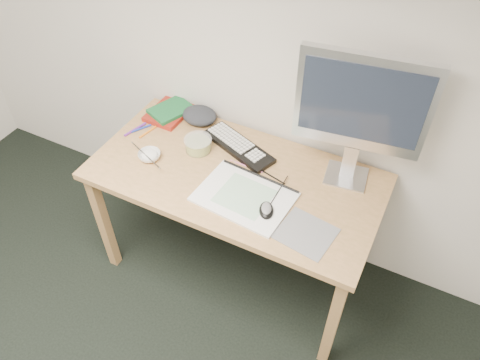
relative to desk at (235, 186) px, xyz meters
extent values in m
plane|color=silver|center=(-0.33, 0.37, 0.63)|extent=(3.60, 0.00, 3.60)
cube|color=tan|center=(-0.65, -0.30, -0.31)|extent=(0.05, 0.05, 0.71)
cube|color=tan|center=(0.65, -0.30, -0.31)|extent=(0.05, 0.05, 0.71)
cube|color=tan|center=(-0.65, 0.30, -0.31)|extent=(0.05, 0.05, 0.71)
cube|color=tan|center=(0.65, 0.30, -0.31)|extent=(0.05, 0.05, 0.71)
cube|color=tan|center=(0.00, 0.00, 0.06)|extent=(1.40, 0.70, 0.03)
cube|color=slate|center=(0.43, -0.18, 0.08)|extent=(0.26, 0.24, 0.00)
cube|color=white|center=(0.11, -0.12, 0.09)|extent=(0.45, 0.34, 0.01)
cube|color=black|center=(-0.07, 0.18, 0.09)|extent=(0.43, 0.27, 0.02)
cube|color=silver|center=(0.48, 0.22, 0.09)|extent=(0.22, 0.20, 0.01)
cube|color=silver|center=(0.48, 0.22, 0.18)|extent=(0.07, 0.03, 0.18)
cube|color=silver|center=(0.48, 0.22, 0.51)|extent=(0.56, 0.11, 0.45)
cube|color=black|center=(0.48, 0.22, 0.52)|extent=(0.50, 0.07, 0.36)
ellipsoid|color=black|center=(0.23, -0.15, 0.11)|extent=(0.10, 0.12, 0.03)
imported|color=silver|center=(-0.43, -0.09, 0.10)|extent=(0.13, 0.13, 0.03)
cylinder|color=silver|center=(-0.43, -0.11, 0.12)|extent=(0.24, 0.11, 0.02)
cylinder|color=#DEB74E|center=(-0.25, 0.08, 0.12)|extent=(0.15, 0.15, 0.07)
cube|color=maroon|center=(-0.54, 0.26, 0.09)|extent=(0.20, 0.26, 0.03)
cube|color=#186030|center=(-0.53, 0.26, 0.12)|extent=(0.23, 0.26, 0.02)
ellipsoid|color=#23242A|center=(-0.36, 0.29, 0.12)|extent=(0.19, 0.17, 0.07)
cylinder|color=pink|center=(0.02, 0.07, 0.09)|extent=(0.18, 0.02, 0.01)
cylinder|color=tan|center=(0.03, 0.03, 0.09)|extent=(0.17, 0.12, 0.01)
cylinder|color=black|center=(0.15, 0.07, 0.09)|extent=(0.18, 0.05, 0.01)
cylinder|color=#1E33A4|center=(-0.60, 0.08, 0.09)|extent=(0.07, 0.11, 0.01)
cylinder|color=orange|center=(-0.55, 0.07, 0.09)|extent=(0.04, 0.12, 0.01)
cylinder|color=#6A2894|center=(-0.62, 0.06, 0.09)|extent=(0.05, 0.14, 0.01)
camera|label=1|loc=(0.74, -1.42, 1.65)|focal=35.00mm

